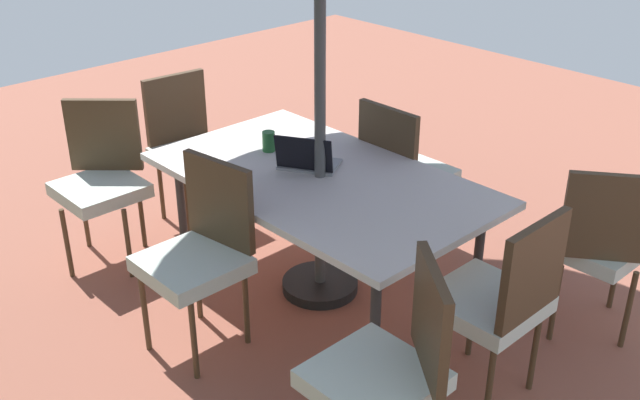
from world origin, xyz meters
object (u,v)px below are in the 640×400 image
object	(u,v)px
chair_east	(189,143)
laptop	(308,161)
cup	(269,141)
chair_south	(402,169)
dining_table	(320,184)
chair_west	(499,296)
chair_northwest	(390,366)
chair_north	(200,249)
chair_southwest	(598,240)
chair_northeast	(101,176)

from	to	relation	value
chair_east	laptop	xyz separation A→B (m)	(-1.13, -0.03, 0.22)
cup	chair_south	bearing A→B (deg)	-123.54
dining_table	chair_south	size ratio (longest dim) A/B	1.92
chair_west	chair_northwest	size ratio (longest dim) A/B	1.00
chair_north	laptop	world-z (taller)	chair_north
dining_table	chair_south	world-z (taller)	chair_south
chair_southwest	chair_west	bearing A→B (deg)	49.83
dining_table	chair_northwest	distance (m)	1.41
chair_west	laptop	distance (m)	1.34
chair_northwest	chair_north	bearing A→B (deg)	-141.49
chair_southwest	chair_northeast	size ratio (longest dim) A/B	1.00
chair_southwest	chair_northeast	world-z (taller)	same
chair_north	chair_south	bearing A→B (deg)	80.12
chair_west	chair_southwest	distance (m)	0.80
chair_west	laptop	size ratio (longest dim) A/B	2.45
laptop	cup	world-z (taller)	laptop
chair_north	chair_east	bearing A→B (deg)	139.69
laptop	cup	bearing A→B (deg)	-31.06
dining_table	chair_south	bearing A→B (deg)	-89.09
chair_east	chair_north	bearing A→B (deg)	-117.44
chair_north	laptop	size ratio (longest dim) A/B	2.45
chair_northwest	chair_northeast	bearing A→B (deg)	-143.51
chair_west	chair_north	xyz separation A→B (m)	(1.26, 0.73, 0.00)
dining_table	chair_north	distance (m)	0.77
chair_southwest	laptop	size ratio (longest dim) A/B	2.45
chair_east	cup	distance (m)	0.82
chair_northwest	laptop	xyz separation A→B (m)	(1.31, -0.76, 0.22)
chair_north	chair_northeast	bearing A→B (deg)	168.29
chair_south	chair_southwest	world-z (taller)	same
chair_northeast	chair_north	distance (m)	1.12
chair_east	chair_southwest	xyz separation A→B (m)	(-2.50, -0.77, 0.00)
chair_northeast	chair_north	xyz separation A→B (m)	(-1.12, 0.07, 0.00)
chair_south	cup	distance (m)	0.85
chair_northeast	cup	distance (m)	1.04
chair_south	laptop	distance (m)	0.73
chair_east	dining_table	bearing A→B (deg)	-84.82
chair_northeast	cup	bearing A→B (deg)	-1.42
chair_northwest	cup	world-z (taller)	chair_northwest
dining_table	chair_west	distance (m)	1.21
chair_south	chair_northeast	world-z (taller)	same
chair_west	chair_southwest	world-z (taller)	same
chair_southwest	chair_northwest	bearing A→B (deg)	51.08
cup	chair_west	bearing A→B (deg)	177.98
chair_southwest	chair_east	bearing A→B (deg)	-19.59
chair_east	chair_northwest	distance (m)	2.55
chair_east	chair_southwest	distance (m)	2.61
chair_northwest	chair_north	xyz separation A→B (m)	(1.25, 0.01, 0.00)
dining_table	chair_north	xyz separation A→B (m)	(0.06, 0.76, -0.13)
chair_west	chair_northwest	distance (m)	0.71
chair_west	cup	distance (m)	1.68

